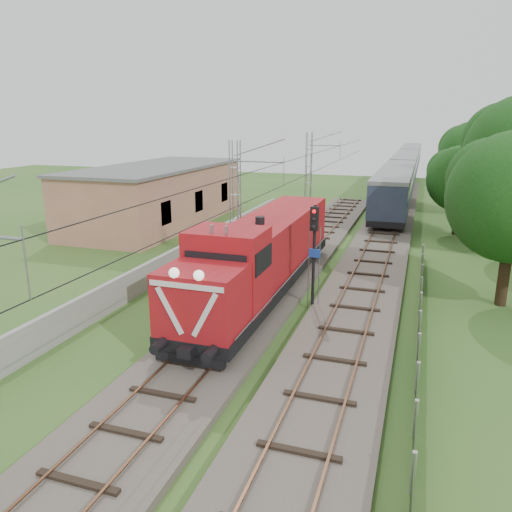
% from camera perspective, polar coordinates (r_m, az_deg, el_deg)
% --- Properties ---
extents(ground, '(140.00, 140.00, 0.00)m').
position_cam_1_polar(ground, '(19.82, -6.55, -12.29)').
color(ground, '#305A22').
rests_on(ground, ground).
extents(track_main, '(4.20, 70.00, 0.45)m').
position_cam_1_polar(track_main, '(25.70, 0.02, -5.11)').
color(track_main, '#6B6054').
rests_on(track_main, ground).
extents(track_side, '(4.20, 80.00, 0.45)m').
position_cam_1_polar(track_side, '(37.04, 13.86, 0.85)').
color(track_side, '#6B6054').
rests_on(track_side, ground).
extents(catenary, '(3.31, 70.00, 8.00)m').
position_cam_1_polar(catenary, '(30.22, -2.29, 5.59)').
color(catenary, gray).
rests_on(catenary, ground).
extents(boundary_wall, '(0.25, 40.00, 1.50)m').
position_cam_1_polar(boundary_wall, '(32.33, -8.12, 0.10)').
color(boundary_wall, '#9E9E99').
rests_on(boundary_wall, ground).
extents(station_building, '(8.40, 20.40, 5.22)m').
position_cam_1_polar(station_building, '(46.28, -11.07, 6.94)').
color(station_building, tan).
rests_on(station_building, ground).
extents(fence, '(0.12, 32.00, 1.20)m').
position_cam_1_polar(fence, '(20.70, 18.09, -9.90)').
color(fence, black).
rests_on(fence, ground).
extents(locomotive, '(3.20, 18.26, 4.64)m').
position_cam_1_polar(locomotive, '(26.04, 0.80, 0.20)').
color(locomotive, black).
rests_on(locomotive, ground).
extents(coach_rake, '(3.23, 72.08, 3.74)m').
position_cam_1_polar(coach_rake, '(77.09, 16.72, 9.85)').
color(coach_rake, black).
rests_on(coach_rake, ground).
extents(signal_post, '(0.58, 0.45, 5.27)m').
position_cam_1_polar(signal_post, '(24.01, 6.65, 1.89)').
color(signal_post, black).
rests_on(signal_post, ground).
extents(tree_c, '(5.56, 5.30, 7.21)m').
position_cam_1_polar(tree_c, '(43.69, 22.40, 8.06)').
color(tree_c, '#332315').
rests_on(tree_c, ground).
extents(tree_d, '(7.03, 6.69, 9.11)m').
position_cam_1_polar(tree_d, '(53.08, 23.77, 10.31)').
color(tree_d, '#332315').
rests_on(tree_d, ground).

